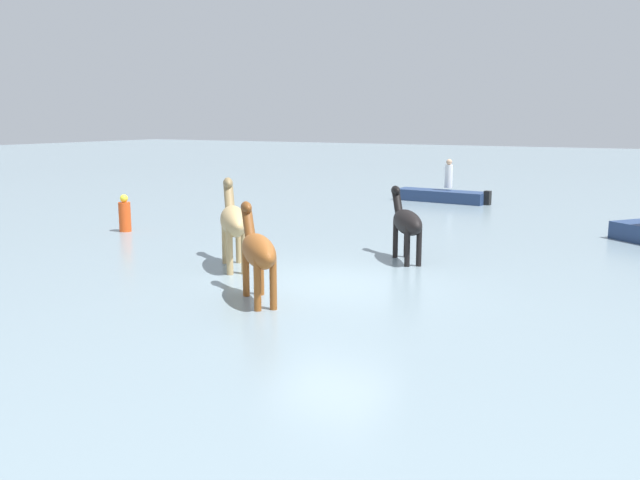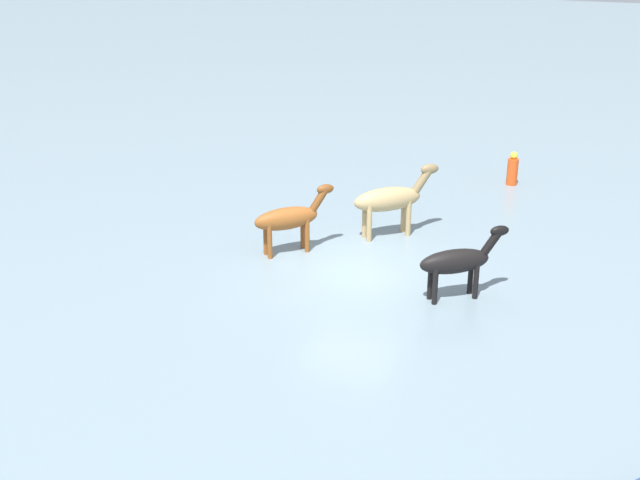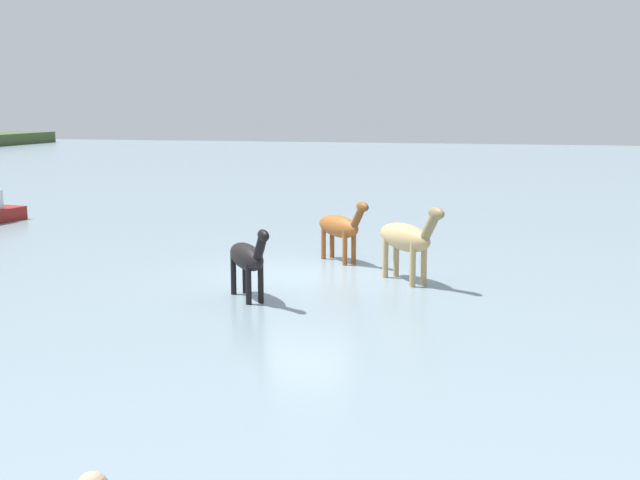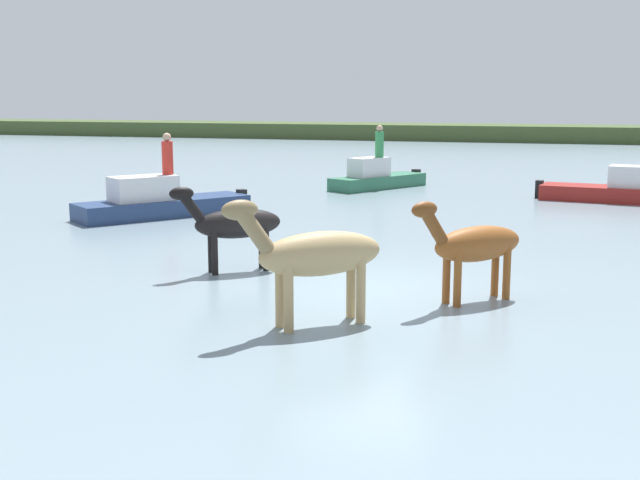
# 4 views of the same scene
# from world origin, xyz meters

# --- Properties ---
(ground_plane) EXTENTS (143.28, 143.28, 0.00)m
(ground_plane) POSITION_xyz_m (0.00, 0.00, 0.00)
(ground_plane) COLOR gray
(distant_shoreline) EXTENTS (128.95, 6.00, 2.40)m
(distant_shoreline) POSITION_xyz_m (0.00, 50.05, 0.00)
(distant_shoreline) COLOR #3D4F29
(distant_shoreline) RESTS_ON ground_plane
(horse_dark_mare) EXTENTS (1.96, 1.65, 1.73)m
(horse_dark_mare) POSITION_xyz_m (-2.81, 0.48, 0.95)
(horse_dark_mare) COLOR black
(horse_dark_mare) RESTS_ON ground_plane
(horse_lead) EXTENTS (2.17, 2.01, 2.00)m
(horse_lead) POSITION_xyz_m (-0.18, -2.71, 1.10)
(horse_lead) COLOR tan
(horse_lead) RESTS_ON ground_plane
(horse_pinto_flank) EXTENTS (1.84, 1.90, 1.78)m
(horse_pinto_flank) POSITION_xyz_m (1.96, -0.57, 0.98)
(horse_pinto_flank) COLOR brown
(horse_pinto_flank) RESTS_ON ground_plane
(boat_motor_center) EXTENTS (3.14, 4.22, 1.33)m
(boat_motor_center) POSITION_xyz_m (-3.28, 15.50, 0.31)
(boat_motor_center) COLOR #2D6B4C
(boat_motor_center) RESTS_ON ground_plane
(boat_tender_starboard) EXTENTS (4.17, 4.85, 1.35)m
(boat_tender_starboard) POSITION_xyz_m (-7.71, 6.73, 0.32)
(boat_tender_starboard) COLOR navy
(boat_tender_starboard) RESTS_ON ground_plane
(boat_launch_far) EXTENTS (5.13, 2.10, 1.35)m
(boat_launch_far) POSITION_xyz_m (5.25, 13.91, 0.32)
(boat_launch_far) COLOR maroon
(boat_launch_far) RESTS_ON ground_plane
(person_helmsman_aft) EXTENTS (0.32, 0.32, 1.19)m
(person_helmsman_aft) POSITION_xyz_m (-3.16, 15.37, 1.73)
(person_helmsman_aft) COLOR #338C4C
(person_helmsman_aft) RESTS_ON boat_motor_center
(person_watcher_seated) EXTENTS (0.32, 0.32, 1.19)m
(person_watcher_seated) POSITION_xyz_m (-7.54, 6.96, 1.75)
(person_watcher_seated) COLOR red
(person_watcher_seated) RESTS_ON boat_tender_starboard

